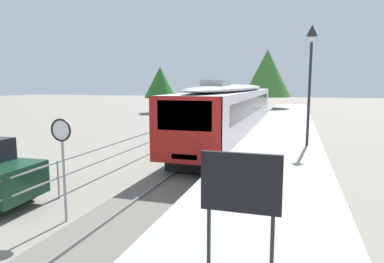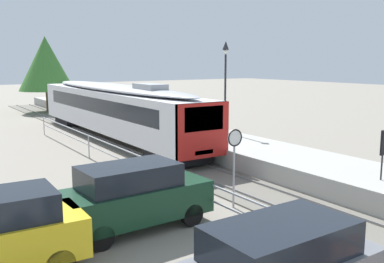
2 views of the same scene
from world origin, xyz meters
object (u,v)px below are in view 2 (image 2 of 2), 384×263
commuter_train (114,107)px  platform_lamp_mid_platform (225,70)px  speed_limit_sign (235,148)px  parked_suv_dark_green (134,195)px

commuter_train → platform_lamp_mid_platform: (4.49, -5.99, 2.47)m
platform_lamp_mid_platform → speed_limit_sign: bearing=-125.9°
commuter_train → platform_lamp_mid_platform: 7.88m
commuter_train → speed_limit_sign: commuter_train is taller
commuter_train → speed_limit_sign: (-1.88, -14.79, -0.03)m
speed_limit_sign → parked_suv_dark_green: (-3.77, 0.16, -1.06)m
commuter_train → speed_limit_sign: 14.91m
commuter_train → speed_limit_sign: bearing=-97.2°
commuter_train → parked_suv_dark_green: bearing=-111.1°
platform_lamp_mid_platform → parked_suv_dark_green: 13.79m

